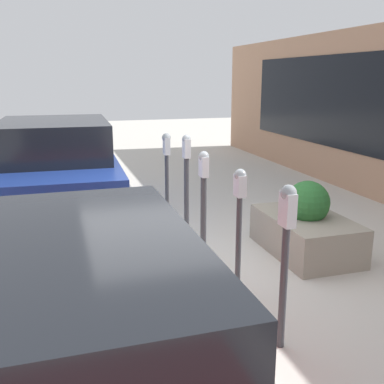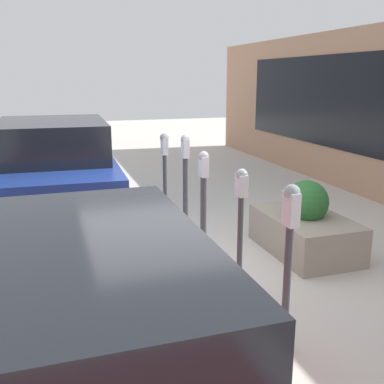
{
  "view_description": "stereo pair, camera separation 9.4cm",
  "coord_description": "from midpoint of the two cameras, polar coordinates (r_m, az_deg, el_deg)",
  "views": [
    {
      "loc": [
        -5.21,
        1.5,
        2.36
      ],
      "look_at": [
        0.0,
        -0.08,
        0.96
      ],
      "focal_mm": 42.0,
      "sensor_mm": 36.0,
      "label": 1
    },
    {
      "loc": [
        -5.18,
        1.59,
        2.36
      ],
      "look_at": [
        0.0,
        -0.08,
        0.96
      ],
      "focal_mm": 42.0,
      "sensor_mm": 36.0,
      "label": 2
    }
  ],
  "objects": [
    {
      "name": "ground_plane",
      "position": [
        5.91,
        -1.21,
        -9.12
      ],
      "size": [
        40.0,
        40.0,
        0.0
      ],
      "primitive_type": "plane",
      "color": "beige"
    },
    {
      "name": "parking_meter_fourth",
      "position": [
        6.58,
        -1.26,
        2.08
      ],
      "size": [
        0.14,
        0.12,
        1.56
      ],
      "color": "#38383D",
      "rests_on": "ground_plane"
    },
    {
      "name": "curb_strip",
      "position": [
        5.88,
        -1.97,
        -9.03
      ],
      "size": [
        19.0,
        0.16,
        0.04
      ],
      "color": "gray",
      "rests_on": "ground_plane"
    },
    {
      "name": "parking_meter_farthest",
      "position": [
        7.53,
        -3.85,
        4.02
      ],
      "size": [
        0.17,
        0.15,
        1.46
      ],
      "color": "#38383D",
      "rests_on": "ground_plane"
    },
    {
      "name": "parked_car_front",
      "position": [
        3.01,
        -15.98,
        -17.89
      ],
      "size": [
        4.3,
        1.86,
        1.48
      ],
      "rotation": [
        0.0,
        0.0,
        -0.0
      ],
      "color": "maroon",
      "rests_on": "ground_plane"
    },
    {
      "name": "parking_meter_nearest",
      "position": [
        3.92,
        11.58,
        -5.99
      ],
      "size": [
        0.16,
        0.14,
        1.5
      ],
      "color": "#38383D",
      "rests_on": "ground_plane"
    },
    {
      "name": "planter_box",
      "position": [
        6.35,
        13.74,
        -4.37
      ],
      "size": [
        1.55,
        0.96,
        1.01
      ],
      "color": "gray",
      "rests_on": "ground_plane"
    },
    {
      "name": "parking_meter_second",
      "position": [
        4.73,
        5.65,
        -2.63
      ],
      "size": [
        0.15,
        0.13,
        1.45
      ],
      "color": "#38383D",
      "rests_on": "ground_plane"
    },
    {
      "name": "parked_car_middle",
      "position": [
        7.86,
        -17.46,
        2.84
      ],
      "size": [
        4.37,
        2.06,
        1.68
      ],
      "rotation": [
        0.0,
        0.0,
        -0.03
      ],
      "color": "navy",
      "rests_on": "ground_plane"
    },
    {
      "name": "parking_meter_middle",
      "position": [
        5.72,
        1.0,
        -0.19
      ],
      "size": [
        0.16,
        0.13,
        1.46
      ],
      "color": "#38383D",
      "rests_on": "ground_plane"
    }
  ]
}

